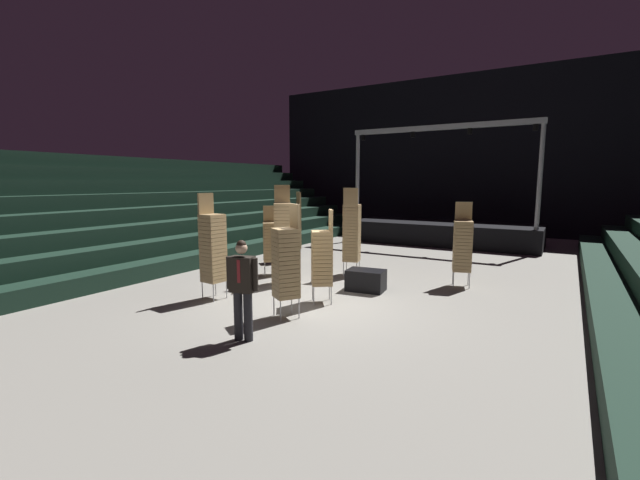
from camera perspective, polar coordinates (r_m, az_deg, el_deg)
ground_plane at (r=9.03m, az=-0.84°, el=-9.35°), size 22.00×30.00×0.10m
arena_end_wall at (r=22.82m, az=19.75°, el=10.95°), size 22.00×0.30×8.00m
bleacher_bank_left at (r=15.07m, az=-25.53°, el=4.02°), size 6.00×24.00×3.60m
stage_riser at (r=18.67m, az=16.65°, el=1.21°), size 7.68×2.92×4.86m
man_with_tie at (r=7.01m, az=-10.63°, el=-6.02°), size 0.57×0.32×1.70m
chair_stack_front_left at (r=11.03m, az=18.97°, el=-0.64°), size 0.54×0.54×2.14m
chair_stack_front_right at (r=9.04m, az=0.30°, el=-2.29°), size 0.61×0.61×2.05m
chair_stack_mid_left at (r=10.75m, az=-5.14°, el=0.68°), size 0.62×0.62×2.56m
chair_stack_mid_right at (r=9.62m, az=-14.50°, el=-0.91°), size 0.48×0.48×2.39m
chair_stack_mid_centre at (r=11.75m, az=4.38°, el=1.11°), size 0.54×0.54×2.48m
chair_stack_rear_left at (r=14.03m, az=-3.66°, el=1.89°), size 0.62×0.62×2.31m
chair_stack_rear_right at (r=11.85m, az=-6.74°, el=-0.09°), size 0.62×0.62×1.96m
chair_stack_rear_centre at (r=8.07m, az=-4.67°, el=-2.97°), size 0.61×0.61×2.22m
equipment_road_case at (r=10.24m, az=6.32°, el=-5.51°), size 0.97×0.71×0.52m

